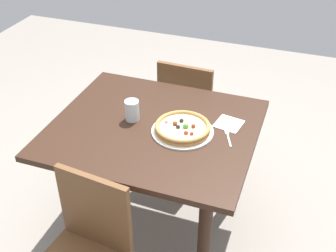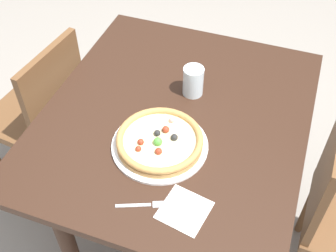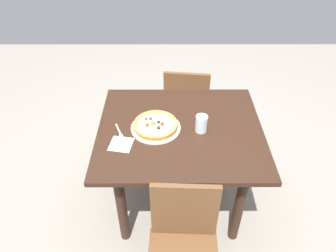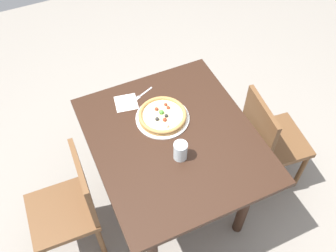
{
  "view_description": "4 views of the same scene",
  "coord_description": "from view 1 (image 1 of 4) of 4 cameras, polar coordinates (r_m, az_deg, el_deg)",
  "views": [
    {
      "loc": [
        0.74,
        -1.82,
        2.13
      ],
      "look_at": [
        0.08,
        0.0,
        0.8
      ],
      "focal_mm": 46.4,
      "sensor_mm": 36.0,
      "label": 1
    },
    {
      "loc": [
        1.06,
        0.35,
        1.89
      ],
      "look_at": [
        0.08,
        0.0,
        0.8
      ],
      "focal_mm": 45.18,
      "sensor_mm": 36.0,
      "label": 2
    },
    {
      "loc": [
        0.09,
        1.65,
        2.15
      ],
      "look_at": [
        0.08,
        0.0,
        0.8
      ],
      "focal_mm": 33.94,
      "sensor_mm": 36.0,
      "label": 3
    },
    {
      "loc": [
        -1.21,
        0.59,
        2.59
      ],
      "look_at": [
        0.08,
        0.0,
        0.8
      ],
      "focal_mm": 40.34,
      "sensor_mm": 36.0,
      "label": 4
    }
  ],
  "objects": [
    {
      "name": "chair_far",
      "position": [
        3.1,
        2.83,
        2.27
      ],
      "size": [
        0.42,
        0.42,
        0.87
      ],
      "rotation": [
        0.0,
        0.0,
        -0.04
      ],
      "color": "brown",
      "rests_on": "ground"
    },
    {
      "name": "plate",
      "position": [
        2.34,
        1.92,
        -0.69
      ],
      "size": [
        0.34,
        0.34,
        0.01
      ],
      "primitive_type": "cylinder",
      "color": "white",
      "rests_on": "dining_table"
    },
    {
      "name": "fork",
      "position": [
        2.33,
        7.86,
        -1.27
      ],
      "size": [
        0.08,
        0.16,
        0.0
      ],
      "rotation": [
        0.0,
        0.0,
        1.96
      ],
      "color": "silver",
      "rests_on": "dining_table"
    },
    {
      "name": "ground_plane",
      "position": [
        2.9,
        -1.59,
        -12.81
      ],
      "size": [
        6.0,
        6.0,
        0.0
      ],
      "primitive_type": "plane",
      "color": "gray"
    },
    {
      "name": "napkin",
      "position": [
        2.42,
        7.99,
        0.31
      ],
      "size": [
        0.16,
        0.16,
        0.0
      ],
      "primitive_type": "cube",
      "rotation": [
        0.0,
        0.0,
        -0.18
      ],
      "color": "white",
      "rests_on": "dining_table"
    },
    {
      "name": "pizza",
      "position": [
        2.32,
        1.94,
        -0.18
      ],
      "size": [
        0.3,
        0.3,
        0.05
      ],
      "color": "#B78447",
      "rests_on": "plate"
    },
    {
      "name": "dining_table",
      "position": [
        2.46,
        -1.83,
        -2.48
      ],
      "size": [
        1.11,
        0.97,
        0.78
      ],
      "color": "#331E14",
      "rests_on": "ground"
    },
    {
      "name": "drinking_glass",
      "position": [
        2.42,
        -4.74,
        2.07
      ],
      "size": [
        0.08,
        0.08,
        0.12
      ],
      "primitive_type": "cylinder",
      "color": "silver",
      "rests_on": "dining_table"
    }
  ]
}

